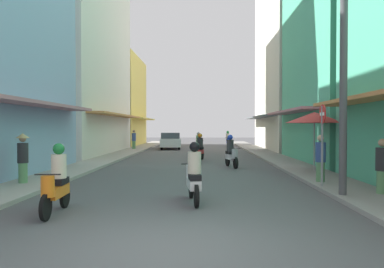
{
  "coord_description": "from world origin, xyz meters",
  "views": [
    {
      "loc": [
        0.6,
        -5.78,
        1.95
      ],
      "look_at": [
        -0.2,
        21.9,
        1.42
      ],
      "focal_mm": 34.33,
      "sensor_mm": 36.0,
      "label": 1
    }
  ],
  "objects_px": {
    "parked_car": "(170,141)",
    "motorbike_green": "(199,144)",
    "motorbike_white": "(194,175)",
    "pedestrian_far": "(23,157)",
    "pedestrian_foreground": "(382,168)",
    "street_sign_no_entry": "(322,135)",
    "motorbike_silver": "(231,153)",
    "utility_pole": "(344,72)",
    "motorbike_red": "(199,148)",
    "vendor_umbrella": "(314,118)",
    "pedestrian_crossing": "(134,140)",
    "motorbike_orange": "(56,182)",
    "pedestrian_midway": "(320,160)",
    "motorbike_blue": "(228,140)"
  },
  "relations": [
    {
      "from": "parked_car",
      "to": "motorbike_green",
      "type": "bearing_deg",
      "value": -63.69
    },
    {
      "from": "motorbike_white",
      "to": "pedestrian_far",
      "type": "relative_size",
      "value": 1.03
    },
    {
      "from": "pedestrian_foreground",
      "to": "street_sign_no_entry",
      "type": "height_order",
      "value": "street_sign_no_entry"
    },
    {
      "from": "motorbike_silver",
      "to": "parked_car",
      "type": "relative_size",
      "value": 0.42
    },
    {
      "from": "utility_pole",
      "to": "motorbike_red",
      "type": "bearing_deg",
      "value": 109.4
    },
    {
      "from": "motorbike_red",
      "to": "pedestrian_foreground",
      "type": "distance_m",
      "value": 12.25
    },
    {
      "from": "vendor_umbrella",
      "to": "utility_pole",
      "type": "bearing_deg",
      "value": -99.09
    },
    {
      "from": "motorbike_green",
      "to": "motorbike_silver",
      "type": "xyz_separation_m",
      "value": [
        1.68,
        -9.57,
        0.0
      ]
    },
    {
      "from": "vendor_umbrella",
      "to": "street_sign_no_entry",
      "type": "bearing_deg",
      "value": -103.55
    },
    {
      "from": "motorbike_silver",
      "to": "pedestrian_far",
      "type": "bearing_deg",
      "value": -140.93
    },
    {
      "from": "pedestrian_crossing",
      "to": "vendor_umbrella",
      "type": "distance_m",
      "value": 18.5
    },
    {
      "from": "motorbike_white",
      "to": "motorbike_red",
      "type": "bearing_deg",
      "value": 89.86
    },
    {
      "from": "pedestrian_foreground",
      "to": "motorbike_silver",
      "type": "bearing_deg",
      "value": 115.21
    },
    {
      "from": "utility_pole",
      "to": "motorbike_orange",
      "type": "bearing_deg",
      "value": -165.31
    },
    {
      "from": "motorbike_red",
      "to": "utility_pole",
      "type": "relative_size",
      "value": 0.26
    },
    {
      "from": "motorbike_red",
      "to": "pedestrian_foreground",
      "type": "height_order",
      "value": "pedestrian_foreground"
    },
    {
      "from": "motorbike_green",
      "to": "motorbike_orange",
      "type": "bearing_deg",
      "value": -98.9
    },
    {
      "from": "motorbike_red",
      "to": "parked_car",
      "type": "xyz_separation_m",
      "value": [
        -2.67,
        11.18,
        0.04
      ]
    },
    {
      "from": "parked_car",
      "to": "street_sign_no_entry",
      "type": "height_order",
      "value": "street_sign_no_entry"
    },
    {
      "from": "vendor_umbrella",
      "to": "utility_pole",
      "type": "relative_size",
      "value": 0.38
    },
    {
      "from": "motorbike_orange",
      "to": "pedestrian_midway",
      "type": "height_order",
      "value": "pedestrian_midway"
    },
    {
      "from": "motorbike_blue",
      "to": "motorbike_green",
      "type": "xyz_separation_m",
      "value": [
        -2.75,
        -8.47,
        0.0
      ]
    },
    {
      "from": "pedestrian_midway",
      "to": "vendor_umbrella",
      "type": "xyz_separation_m",
      "value": [
        0.7,
        3.04,
        1.5
      ]
    },
    {
      "from": "motorbike_red",
      "to": "motorbike_blue",
      "type": "bearing_deg",
      "value": 79.59
    },
    {
      "from": "pedestrian_crossing",
      "to": "motorbike_white",
      "type": "bearing_deg",
      "value": -75.34
    },
    {
      "from": "motorbike_red",
      "to": "utility_pole",
      "type": "height_order",
      "value": "utility_pole"
    },
    {
      "from": "motorbike_red",
      "to": "motorbike_green",
      "type": "bearing_deg",
      "value": 90.9
    },
    {
      "from": "motorbike_orange",
      "to": "pedestrian_far",
      "type": "xyz_separation_m",
      "value": [
        -2.59,
        3.68,
        0.28
      ]
    },
    {
      "from": "motorbike_white",
      "to": "pedestrian_midway",
      "type": "relative_size",
      "value": 1.07
    },
    {
      "from": "vendor_umbrella",
      "to": "pedestrian_crossing",
      "type": "bearing_deg",
      "value": 124.46
    },
    {
      "from": "motorbike_blue",
      "to": "motorbike_green",
      "type": "distance_m",
      "value": 8.9
    },
    {
      "from": "motorbike_green",
      "to": "pedestrian_foreground",
      "type": "bearing_deg",
      "value": -73.01
    },
    {
      "from": "vendor_umbrella",
      "to": "utility_pole",
      "type": "xyz_separation_m",
      "value": [
        -0.87,
        -5.43,
        1.09
      ]
    },
    {
      "from": "parked_car",
      "to": "utility_pole",
      "type": "height_order",
      "value": "utility_pole"
    },
    {
      "from": "pedestrian_crossing",
      "to": "pedestrian_midway",
      "type": "bearing_deg",
      "value": -61.92
    },
    {
      "from": "motorbike_silver",
      "to": "vendor_umbrella",
      "type": "height_order",
      "value": "vendor_umbrella"
    },
    {
      "from": "motorbike_red",
      "to": "pedestrian_midway",
      "type": "relative_size",
      "value": 1.04
    },
    {
      "from": "pedestrian_midway",
      "to": "street_sign_no_entry",
      "type": "xyz_separation_m",
      "value": [
        -0.27,
        -0.98,
        0.87
      ]
    },
    {
      "from": "motorbike_orange",
      "to": "pedestrian_midway",
      "type": "distance_m",
      "value": 8.4
    },
    {
      "from": "motorbike_silver",
      "to": "utility_pole",
      "type": "height_order",
      "value": "utility_pole"
    },
    {
      "from": "motorbike_blue",
      "to": "motorbike_silver",
      "type": "xyz_separation_m",
      "value": [
        -1.07,
        -18.04,
        0.0
      ]
    },
    {
      "from": "motorbike_orange",
      "to": "parked_car",
      "type": "bearing_deg",
      "value": 89.0
    },
    {
      "from": "motorbike_red",
      "to": "parked_car",
      "type": "height_order",
      "value": "motorbike_red"
    },
    {
      "from": "motorbike_green",
      "to": "pedestrian_midway",
      "type": "distance_m",
      "value": 15.5
    },
    {
      "from": "utility_pole",
      "to": "motorbike_white",
      "type": "bearing_deg",
      "value": -171.64
    },
    {
      "from": "pedestrian_foreground",
      "to": "motorbike_blue",
      "type": "bearing_deg",
      "value": 95.53
    },
    {
      "from": "motorbike_red",
      "to": "pedestrian_far",
      "type": "bearing_deg",
      "value": -120.93
    },
    {
      "from": "motorbike_white",
      "to": "parked_car",
      "type": "bearing_deg",
      "value": 96.51
    },
    {
      "from": "motorbike_blue",
      "to": "pedestrian_foreground",
      "type": "bearing_deg",
      "value": -84.47
    },
    {
      "from": "motorbike_green",
      "to": "motorbike_orange",
      "type": "xyz_separation_m",
      "value": [
        -3.0,
        -19.15,
        0.0
      ]
    }
  ]
}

